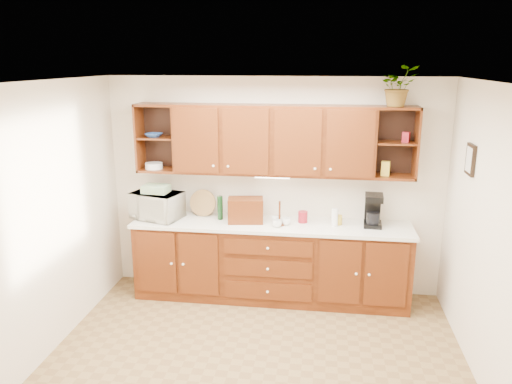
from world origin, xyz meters
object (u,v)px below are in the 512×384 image
(bread_box, at_px, (246,210))
(microwave, at_px, (157,205))
(potted_plant, at_px, (398,86))
(coffee_maker, at_px, (373,210))

(bread_box, bearing_deg, microwave, 172.19)
(microwave, xyz_separation_m, potted_plant, (2.71, 0.08, 1.41))
(coffee_maker, height_order, potted_plant, potted_plant)
(microwave, distance_m, coffee_maker, 2.53)
(bread_box, height_order, potted_plant, potted_plant)
(microwave, bearing_deg, bread_box, 17.19)
(bread_box, relative_size, potted_plant, 0.94)
(coffee_maker, bearing_deg, microwave, -174.52)
(coffee_maker, bearing_deg, bread_box, -173.52)
(microwave, bearing_deg, potted_plant, 18.60)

